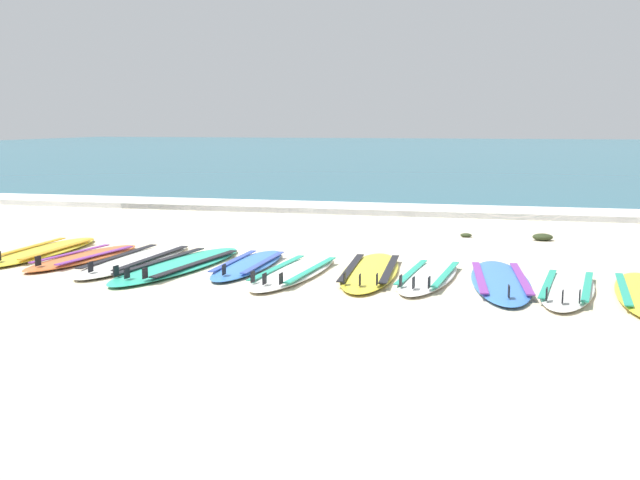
# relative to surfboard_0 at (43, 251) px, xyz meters

# --- Properties ---
(ground_plane) EXTENTS (80.00, 80.00, 0.00)m
(ground_plane) POSITION_rel_surfboard_0_xyz_m (3.72, -0.19, -0.04)
(ground_plane) COLOR beige
(sea) EXTENTS (80.00, 60.00, 0.10)m
(sea) POSITION_rel_surfboard_0_xyz_m (3.72, 34.99, 0.01)
(sea) COLOR #23667A
(sea) RESTS_ON ground
(wave_foam_strip) EXTENTS (80.00, 1.22, 0.11)m
(wave_foam_strip) POSITION_rel_surfboard_0_xyz_m (3.72, 5.60, 0.02)
(wave_foam_strip) COLOR white
(wave_foam_strip) RESTS_ON ground
(surfboard_0) EXTENTS (0.65, 2.37, 0.18)m
(surfboard_0) POSITION_rel_surfboard_0_xyz_m (0.00, 0.00, 0.00)
(surfboard_0) COLOR yellow
(surfboard_0) RESTS_ON ground
(surfboard_1) EXTENTS (0.76, 2.06, 0.18)m
(surfboard_1) POSITION_rel_surfboard_0_xyz_m (0.74, -0.29, 0.00)
(surfboard_1) COLOR orange
(surfboard_1) RESTS_ON ground
(surfboard_2) EXTENTS (0.70, 2.48, 0.18)m
(surfboard_2) POSITION_rel_surfboard_0_xyz_m (1.43, -0.29, -0.00)
(surfboard_2) COLOR silver
(surfboard_2) RESTS_ON ground
(surfboard_3) EXTENTS (0.97, 2.64, 0.18)m
(surfboard_3) POSITION_rel_surfboard_0_xyz_m (2.07, -0.48, 0.00)
(surfboard_3) COLOR #2DB793
(surfboard_3) RESTS_ON ground
(surfboard_4) EXTENTS (0.51, 2.02, 0.18)m
(surfboard_4) POSITION_rel_surfboard_0_xyz_m (2.83, -0.26, 0.00)
(surfboard_4) COLOR #3875CC
(surfboard_4) RESTS_ON ground
(surfboard_5) EXTENTS (0.72, 2.24, 0.18)m
(surfboard_5) POSITION_rel_surfboard_0_xyz_m (3.46, -0.55, 0.00)
(surfboard_5) COLOR silver
(surfboard_5) RESTS_ON ground
(surfboard_6) EXTENTS (0.74, 2.38, 0.18)m
(surfboard_6) POSITION_rel_surfboard_0_xyz_m (4.26, -0.32, 0.00)
(surfboard_6) COLOR yellow
(surfboard_6) RESTS_ON ground
(surfboard_7) EXTENTS (0.67, 2.07, 0.18)m
(surfboard_7) POSITION_rel_surfboard_0_xyz_m (4.91, -0.45, 0.00)
(surfboard_7) COLOR white
(surfboard_7) RESTS_ON ground
(surfboard_8) EXTENTS (0.81, 2.38, 0.18)m
(surfboard_8) POSITION_rel_surfboard_0_xyz_m (5.65, -0.51, 0.00)
(surfboard_8) COLOR #3875CC
(surfboard_8) RESTS_ON ground
(surfboard_9) EXTENTS (0.75, 2.10, 0.18)m
(surfboard_9) POSITION_rel_surfboard_0_xyz_m (6.30, -0.73, 0.00)
(surfboard_9) COLOR silver
(surfboard_9) RESTS_ON ground
(seaweed_clump_near_shoreline) EXTENTS (0.16, 0.13, 0.06)m
(seaweed_clump_near_shoreline) POSITION_rel_surfboard_0_xyz_m (5.11, 2.76, -0.01)
(seaweed_clump_near_shoreline) COLOR #2D381E
(seaweed_clump_near_shoreline) RESTS_ON ground
(seaweed_clump_mid_sand) EXTENTS (0.28, 0.23, 0.10)m
(seaweed_clump_mid_sand) POSITION_rel_surfboard_0_xyz_m (6.18, 2.70, 0.01)
(seaweed_clump_mid_sand) COLOR #2D381E
(seaweed_clump_mid_sand) RESTS_ON ground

